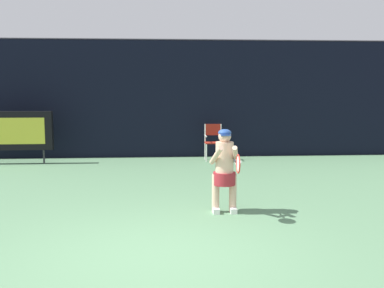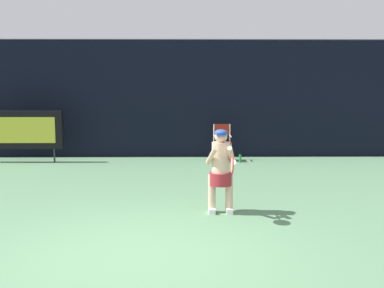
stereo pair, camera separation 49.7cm
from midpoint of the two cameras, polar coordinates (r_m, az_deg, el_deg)
name	(u,v)px [view 2 (the right image)]	position (r m, az deg, el deg)	size (l,w,h in m)	color
ground	(138,262)	(5.78, -4.32, -14.76)	(18.00, 22.00, 0.03)	#57815B
backdrop_screen	(167,99)	(14.05, -2.21, 5.72)	(18.00, 0.12, 3.66)	black
scoreboard	(25,130)	(13.79, -19.52, 1.70)	(2.20, 0.21, 1.50)	black
umpire_chair	(222,140)	(13.41, 4.92, 0.53)	(0.52, 0.44, 1.08)	white
water_bottle	(240,159)	(13.08, 7.22, -1.86)	(0.07, 0.07, 0.27)	#1E8543
tennis_player	(221,168)	(7.73, 5.52, -3.06)	(0.53, 0.60, 1.45)	white
tennis_racket	(232,164)	(7.17, 7.09, -2.55)	(0.03, 0.60, 0.31)	black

